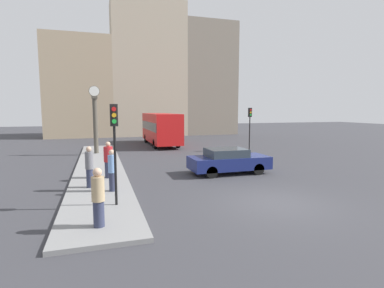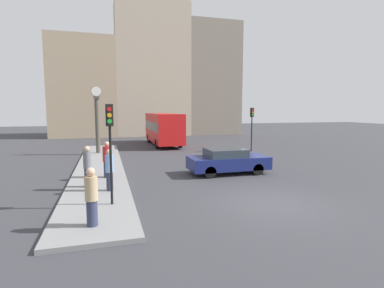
# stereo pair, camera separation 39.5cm
# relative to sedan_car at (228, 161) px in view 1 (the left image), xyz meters

# --- Properties ---
(ground_plane) EXTENTS (120.00, 120.00, 0.00)m
(ground_plane) POSITION_rel_sedan_car_xyz_m (-0.49, -5.42, -0.71)
(ground_plane) COLOR #38383D
(sidewalk_corner) EXTENTS (2.67, 21.56, 0.14)m
(sidewalk_corner) POSITION_rel_sedan_car_xyz_m (-6.81, 3.36, -0.64)
(sidewalk_corner) COLOR gray
(sidewalk_corner) RESTS_ON ground_plane
(building_row) EXTENTS (25.22, 5.00, 17.47)m
(building_row) POSITION_rel_sedan_car_xyz_m (0.07, 26.22, 7.10)
(building_row) COLOR tan
(building_row) RESTS_ON ground_plane
(sedan_car) EXTENTS (4.36, 1.89, 1.38)m
(sedan_car) POSITION_rel_sedan_car_xyz_m (0.00, 0.00, 0.00)
(sedan_car) COLOR navy
(sedan_car) RESTS_ON ground_plane
(bus_distant) EXTENTS (2.43, 8.52, 3.11)m
(bus_distant) POSITION_rel_sedan_car_xyz_m (-0.92, 14.17, 1.05)
(bus_distant) COLOR red
(bus_distant) RESTS_ON ground_plane
(traffic_light_near) EXTENTS (0.26, 0.24, 3.56)m
(traffic_light_near) POSITION_rel_sedan_car_xyz_m (-6.25, -4.27, 1.99)
(traffic_light_near) COLOR black
(traffic_light_near) RESTS_ON sidewalk_corner
(traffic_light_far) EXTENTS (0.26, 0.24, 3.65)m
(traffic_light_far) POSITION_rel_sedan_car_xyz_m (5.35, 7.61, 1.91)
(traffic_light_far) COLOR black
(traffic_light_far) RESTS_ON ground_plane
(street_clock) EXTENTS (0.80, 0.44, 5.16)m
(street_clock) POSITION_rel_sedan_car_xyz_m (-7.01, 9.22, 1.94)
(street_clock) COLOR #4C473D
(street_clock) RESTS_ON sidewalk_corner
(pedestrian_red_top) EXTENTS (0.44, 0.44, 1.80)m
(pedestrian_red_top) POSITION_rel_sedan_car_xyz_m (-6.37, 0.23, 0.32)
(pedestrian_red_top) COLOR #2D334C
(pedestrian_red_top) RESTS_ON sidewalk_corner
(pedestrian_grey_jacket) EXTENTS (0.34, 0.34, 1.79)m
(pedestrian_grey_jacket) POSITION_rel_sedan_car_xyz_m (-7.21, -1.47, 0.34)
(pedestrian_grey_jacket) COLOR #2D334C
(pedestrian_grey_jacket) RESTS_ON sidewalk_corner
(pedestrian_tan_coat) EXTENTS (0.37, 0.37, 1.73)m
(pedestrian_tan_coat) POSITION_rel_sedan_car_xyz_m (-6.85, -6.18, 0.30)
(pedestrian_tan_coat) COLOR #2D334C
(pedestrian_tan_coat) RESTS_ON sidewalk_corner
(pedestrian_blue_stripe) EXTENTS (0.32, 0.32, 1.73)m
(pedestrian_blue_stripe) POSITION_rel_sedan_car_xyz_m (-6.30, -2.37, 0.32)
(pedestrian_blue_stripe) COLOR #2D334C
(pedestrian_blue_stripe) RESTS_ON sidewalk_corner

